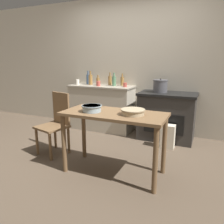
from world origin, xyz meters
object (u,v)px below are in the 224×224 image
at_px(chair, 56,122).
at_px(flour_sack, 168,136).
at_px(stove, 167,116).
at_px(bottle_center_right, 88,79).
at_px(bottle_far_left, 110,80).
at_px(mixing_bowl_small, 92,108).
at_px(cup_far_right, 78,82).
at_px(stock_pot, 160,86).
at_px(bottle_center_left, 114,81).
at_px(bottle_mid_left, 91,79).
at_px(bottle_center, 122,81).
at_px(cup_mid_right, 98,84).
at_px(bottle_left, 98,81).
at_px(mixing_bowl_large, 133,112).
at_px(cup_right, 125,85).
at_px(work_table, 114,123).

distance_m(chair, flour_sack, 1.77).
distance_m(stove, flour_sack, 0.49).
distance_m(chair, bottle_center_right, 1.56).
bearing_deg(bottle_far_left, bottle_center_right, -179.75).
relative_size(mixing_bowl_small, cup_far_right, 2.34).
height_order(stock_pot, bottle_center_left, bottle_center_left).
relative_size(bottle_mid_left, bottle_center_right, 1.02).
height_order(chair, stock_pot, stock_pot).
distance_m(bottle_center, cup_mid_right, 0.47).
bearing_deg(stove, bottle_center, 168.67).
distance_m(chair, mixing_bowl_small, 0.89).
height_order(stove, bottle_center_left, bottle_center_left).
bearing_deg(chair, stock_pot, 60.27).
xyz_separation_m(bottle_mid_left, cup_far_right, (-0.26, -0.09, -0.06)).
distance_m(stove, cup_far_right, 1.91).
height_order(chair, bottle_left, bottle_left).
distance_m(stock_pot, cup_far_right, 1.69).
distance_m(chair, mixing_bowl_large, 1.34).
bearing_deg(bottle_left, cup_right, -10.29).
xyz_separation_m(work_table, cup_mid_right, (-0.95, 1.42, 0.29)).
xyz_separation_m(flour_sack, cup_mid_right, (-1.42, 0.35, 0.75)).
xyz_separation_m(flour_sack, stock_pot, (-0.25, 0.43, 0.75)).
bearing_deg(bottle_center_right, mixing_bowl_small, -58.60).
xyz_separation_m(bottle_center_right, cup_mid_right, (0.37, -0.24, -0.06)).
distance_m(cup_right, cup_far_right, 1.03).
bearing_deg(bottle_center_left, bottle_far_left, 147.92).
bearing_deg(cup_mid_right, bottle_mid_left, 149.99).
bearing_deg(cup_mid_right, bottle_center_right, 146.82).
bearing_deg(work_table, bottle_left, 123.26).
height_order(chair, mixing_bowl_small, chair).
bearing_deg(bottle_far_left, bottle_mid_left, -166.41).
bearing_deg(bottle_far_left, bottle_left, -168.97).
relative_size(bottle_center_left, cup_far_right, 2.41).
distance_m(stock_pot, bottle_center_left, 0.92).
bearing_deg(cup_far_right, stock_pot, 0.67).
bearing_deg(work_table, cup_right, 106.04).
relative_size(bottle_center_left, bottle_center_right, 0.92).
bearing_deg(bottle_center, bottle_left, -172.79).
bearing_deg(mixing_bowl_small, bottle_far_left, 107.70).
xyz_separation_m(stock_pot, bottle_center, (-0.78, 0.18, 0.04)).
bearing_deg(stove, cup_mid_right, -176.81).
height_order(mixing_bowl_small, cup_mid_right, cup_mid_right).
height_order(chair, flour_sack, chair).
relative_size(bottle_mid_left, cup_right, 3.50).
height_order(mixing_bowl_small, bottle_left, bottle_left).
relative_size(flour_sack, bottle_center, 1.62).
bearing_deg(stock_pot, mixing_bowl_large, -89.48).
relative_size(bottle_mid_left, bottle_center, 1.17).
relative_size(chair, bottle_mid_left, 3.30).
bearing_deg(cup_right, bottle_center_left, 162.03).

